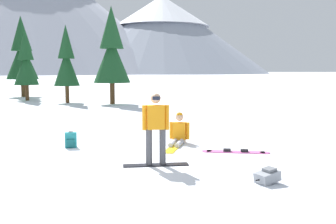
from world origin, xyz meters
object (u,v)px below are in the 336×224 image
object	(u,v)px
loose_snowboard_near_right	(236,152)
pine_tree_tall	(66,60)
snowboarder_midground	(178,133)
pine_tree_short	(26,62)
snowboarder_foreground	(156,128)
pine_tree_young	(112,51)
backpack_grey	(268,176)
pine_tree_leaning	(22,53)
backpack_teal	(71,140)

from	to	relation	value
loose_snowboard_near_right	pine_tree_tall	world-z (taller)	pine_tree_tall
snowboarder_midground	pine_tree_short	bearing A→B (deg)	120.59
snowboarder_foreground	loose_snowboard_near_right	xyz separation A→B (m)	(2.18, 1.37, -0.88)
snowboarder_foreground	pine_tree_young	distance (m)	17.06
backpack_grey	snowboarder_foreground	bearing A→B (deg)	145.87
snowboarder_midground	pine_tree_leaning	size ratio (longest dim) A/B	0.27
backpack_teal	pine_tree_leaning	bearing A→B (deg)	111.68
backpack_grey	pine_tree_tall	xyz separation A→B (m)	(-8.21, 19.13, 2.73)
snowboarder_midground	loose_snowboard_near_right	xyz separation A→B (m)	(1.49, -1.32, -0.30)
pine_tree_short	backpack_grey	bearing A→B (deg)	-61.36
snowboarder_midground	pine_tree_young	world-z (taller)	pine_tree_young
snowboarder_midground	backpack_teal	world-z (taller)	snowboarder_midground
snowboarder_midground	pine_tree_tall	bearing A→B (deg)	114.14
loose_snowboard_near_right	pine_tree_young	distance (m)	16.42
snowboarder_midground	pine_tree_tall	size ratio (longest dim) A/B	0.34
snowboarder_foreground	pine_tree_young	bearing A→B (deg)	99.63
snowboarder_midground	loose_snowboard_near_right	bearing A→B (deg)	-41.61
snowboarder_foreground	backpack_teal	xyz separation A→B (m)	(-2.45, 2.19, -0.69)
backpack_grey	backpack_teal	xyz separation A→B (m)	(-4.67, 3.69, 0.07)
backpack_grey	pine_tree_leaning	bearing A→B (deg)	117.67
pine_tree_tall	pine_tree_young	distance (m)	3.38
snowboarder_foreground	pine_tree_short	xyz separation A→B (m)	(-9.42, 19.79, 1.94)
backpack_grey	pine_tree_young	world-z (taller)	pine_tree_young
snowboarder_midground	pine_tree_leaning	world-z (taller)	pine_tree_leaning
snowboarder_foreground	snowboarder_midground	size ratio (longest dim) A/B	0.94
backpack_grey	pine_tree_tall	bearing A→B (deg)	113.24
pine_tree_short	pine_tree_leaning	size ratio (longest dim) A/B	0.78
pine_tree_tall	pine_tree_young	xyz separation A→B (m)	(3.18, -1.00, 0.60)
pine_tree_leaning	pine_tree_tall	bearing A→B (deg)	-50.60
backpack_grey	pine_tree_short	bearing A→B (deg)	118.64
pine_tree_tall	snowboarder_foreground	bearing A→B (deg)	-71.20
snowboarder_foreground	loose_snowboard_near_right	bearing A→B (deg)	32.18
snowboarder_midground	snowboarder_foreground	bearing A→B (deg)	-104.43
snowboarder_midground	pine_tree_leaning	bearing A→B (deg)	119.10
pine_tree_tall	pine_tree_young	world-z (taller)	pine_tree_young
pine_tree_young	snowboarder_foreground	bearing A→B (deg)	-80.37
pine_tree_short	pine_tree_young	xyz separation A→B (m)	(6.59, -3.16, 0.63)
snowboarder_foreground	snowboarder_midground	bearing A→B (deg)	75.57
backpack_teal	pine_tree_tall	xyz separation A→B (m)	(-3.55, 15.43, 2.66)
snowboarder_foreground	pine_tree_short	bearing A→B (deg)	115.44
backpack_grey	pine_tree_short	size ratio (longest dim) A/B	0.11
snowboarder_midground	pine_tree_young	xyz separation A→B (m)	(-3.51, 13.93, 3.15)
backpack_grey	backpack_teal	size ratio (longest dim) A/B	1.19
loose_snowboard_near_right	pine_tree_short	bearing A→B (deg)	122.20
snowboarder_foreground	pine_tree_young	size ratio (longest dim) A/B	0.27
pine_tree_tall	pine_tree_leaning	xyz separation A→B (m)	(-5.02, 6.12, 0.77)
snowboarder_midground	backpack_teal	bearing A→B (deg)	-170.93
loose_snowboard_near_right	pine_tree_young	xyz separation A→B (m)	(-5.00, 15.25, 3.45)
pine_tree_leaning	loose_snowboard_near_right	bearing A→B (deg)	-59.45
backpack_teal	pine_tree_young	bearing A→B (deg)	91.46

